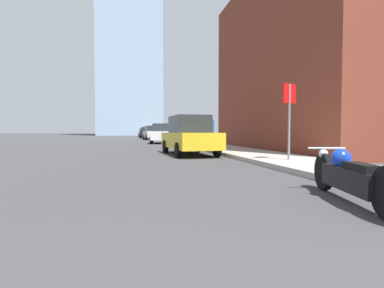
# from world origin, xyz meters

# --- Properties ---
(sidewalk) EXTENTS (2.59, 240.00, 0.15)m
(sidewalk) POSITION_xyz_m (5.33, 40.00, 0.07)
(sidewalk) COLOR #9E998E
(sidewalk) RESTS_ON ground_plane
(brick_storefront) EXTENTS (13.22, 13.68, 9.82)m
(brick_storefront) POSITION_xyz_m (13.44, 16.01, 4.91)
(brick_storefront) COLOR brown
(brick_storefront) RESTS_ON ground_plane
(motorcycle) EXTENTS (0.86, 2.47, 0.77)m
(motorcycle) POSITION_xyz_m (3.35, 4.54, 0.38)
(motorcycle) COLOR black
(motorcycle) RESTS_ON ground_plane
(parked_car_yellow) EXTENTS (2.06, 4.61, 1.74)m
(parked_car_yellow) POSITION_xyz_m (2.79, 13.85, 0.84)
(parked_car_yellow) COLOR gold
(parked_car_yellow) RESTS_ON ground_plane
(parked_car_white) EXTENTS (2.22, 4.68, 1.73)m
(parked_car_white) POSITION_xyz_m (2.88, 27.14, 0.86)
(parked_car_white) COLOR silver
(parked_car_white) RESTS_ON ground_plane
(parked_car_silver) EXTENTS (2.27, 4.13, 1.77)m
(parked_car_silver) POSITION_xyz_m (2.86, 38.54, 0.89)
(parked_car_silver) COLOR #BCBCC1
(parked_car_silver) RESTS_ON ground_plane
(parked_car_black) EXTENTS (2.15, 4.27, 1.79)m
(parked_car_black) POSITION_xyz_m (2.67, 49.22, 0.89)
(parked_car_black) COLOR black
(parked_car_black) RESTS_ON ground_plane
(parked_car_red) EXTENTS (2.00, 4.47, 1.67)m
(parked_car_red) POSITION_xyz_m (2.71, 60.65, 0.84)
(parked_car_red) COLOR red
(parked_car_red) RESTS_ON ground_plane
(stop_sign) EXTENTS (0.57, 0.26, 2.36)m
(stop_sign) POSITION_xyz_m (5.08, 9.28, 1.76)
(stop_sign) COLOR slate
(stop_sign) RESTS_ON sidewalk
(pedestrian) EXTENTS (0.36, 0.25, 1.78)m
(pedestrian) POSITION_xyz_m (4.66, 17.11, 1.08)
(pedestrian) COLOR #1E2347
(pedestrian) RESTS_ON sidewalk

